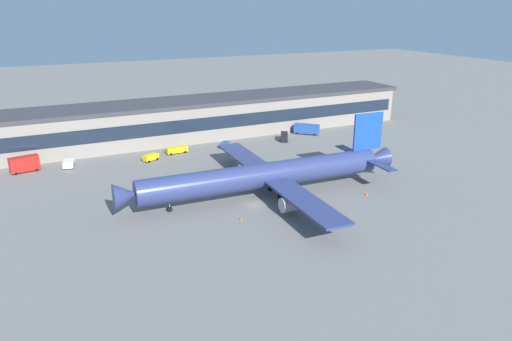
{
  "coord_description": "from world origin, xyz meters",
  "views": [
    {
      "loc": [
        -41.56,
        -87.24,
        41.36
      ],
      "look_at": [
        4.08,
        7.35,
        5.0
      ],
      "focal_mm": 33.51,
      "sensor_mm": 36.0,
      "label": 1
    }
  ],
  "objects_px": {
    "fuel_truck": "(307,129)",
    "catering_truck": "(25,163)",
    "traffic_cone_1": "(367,194)",
    "traffic_cone_0": "(241,218)",
    "belt_loader": "(177,150)",
    "pushback_tractor": "(69,163)",
    "crew_van": "(284,136)",
    "baggage_tug": "(225,145)",
    "follow_me_car": "(151,157)",
    "airliner": "(267,175)"
  },
  "relations": [
    {
      "from": "traffic_cone_1",
      "to": "fuel_truck",
      "type": "bearing_deg",
      "value": 72.62
    },
    {
      "from": "fuel_truck",
      "to": "crew_van",
      "type": "bearing_deg",
      "value": -159.93
    },
    {
      "from": "baggage_tug",
      "to": "traffic_cone_0",
      "type": "distance_m",
      "value": 52.4
    },
    {
      "from": "crew_van",
      "to": "baggage_tug",
      "type": "height_order",
      "value": "crew_van"
    },
    {
      "from": "fuel_truck",
      "to": "catering_truck",
      "type": "height_order",
      "value": "catering_truck"
    },
    {
      "from": "airliner",
      "to": "catering_truck",
      "type": "bearing_deg",
      "value": 139.39
    },
    {
      "from": "belt_loader",
      "to": "crew_van",
      "type": "xyz_separation_m",
      "value": [
        35.14,
        -1.65,
        0.31
      ]
    },
    {
      "from": "baggage_tug",
      "to": "crew_van",
      "type": "bearing_deg",
      "value": -1.74
    },
    {
      "from": "airliner",
      "to": "crew_van",
      "type": "relative_size",
      "value": 11.91
    },
    {
      "from": "pushback_tractor",
      "to": "traffic_cone_1",
      "type": "relative_size",
      "value": 7.38
    },
    {
      "from": "fuel_truck",
      "to": "baggage_tug",
      "type": "relative_size",
      "value": 1.98
    },
    {
      "from": "belt_loader",
      "to": "follow_me_car",
      "type": "xyz_separation_m",
      "value": [
        -8.91,
        -3.85,
        -0.06
      ]
    },
    {
      "from": "belt_loader",
      "to": "traffic_cone_1",
      "type": "distance_m",
      "value": 58.93
    },
    {
      "from": "follow_me_car",
      "to": "baggage_tug",
      "type": "distance_m",
      "value": 23.84
    },
    {
      "from": "catering_truck",
      "to": "follow_me_car",
      "type": "bearing_deg",
      "value": -9.15
    },
    {
      "from": "belt_loader",
      "to": "traffic_cone_1",
      "type": "height_order",
      "value": "belt_loader"
    },
    {
      "from": "pushback_tractor",
      "to": "baggage_tug",
      "type": "height_order",
      "value": "baggage_tug"
    },
    {
      "from": "traffic_cone_1",
      "to": "crew_van",
      "type": "bearing_deg",
      "value": 83.55
    },
    {
      "from": "traffic_cone_0",
      "to": "follow_me_car",
      "type": "bearing_deg",
      "value": 98.42
    },
    {
      "from": "catering_truck",
      "to": "traffic_cone_1",
      "type": "distance_m",
      "value": 87.63
    },
    {
      "from": "baggage_tug",
      "to": "traffic_cone_1",
      "type": "height_order",
      "value": "baggage_tug"
    },
    {
      "from": "belt_loader",
      "to": "pushback_tractor",
      "type": "relative_size",
      "value": 1.26
    },
    {
      "from": "belt_loader",
      "to": "baggage_tug",
      "type": "xyz_separation_m",
      "value": [
        14.76,
        -1.04,
        -0.07
      ]
    },
    {
      "from": "fuel_truck",
      "to": "catering_truck",
      "type": "relative_size",
      "value": 1.06
    },
    {
      "from": "belt_loader",
      "to": "follow_me_car",
      "type": "distance_m",
      "value": 9.71
    },
    {
      "from": "airliner",
      "to": "pushback_tractor",
      "type": "height_order",
      "value": "airliner"
    },
    {
      "from": "catering_truck",
      "to": "baggage_tug",
      "type": "bearing_deg",
      "value": -2.39
    },
    {
      "from": "follow_me_car",
      "to": "baggage_tug",
      "type": "height_order",
      "value": "same"
    },
    {
      "from": "fuel_truck",
      "to": "catering_truck",
      "type": "xyz_separation_m",
      "value": [
        -87.02,
        -1.13,
        0.41
      ]
    },
    {
      "from": "pushback_tractor",
      "to": "traffic_cone_1",
      "type": "distance_m",
      "value": 78.79
    },
    {
      "from": "traffic_cone_1",
      "to": "catering_truck",
      "type": "bearing_deg",
      "value": 143.38
    },
    {
      "from": "belt_loader",
      "to": "crew_van",
      "type": "height_order",
      "value": "crew_van"
    },
    {
      "from": "fuel_truck",
      "to": "follow_me_car",
      "type": "bearing_deg",
      "value": -173.53
    },
    {
      "from": "follow_me_car",
      "to": "traffic_cone_0",
      "type": "relative_size",
      "value": 6.91
    },
    {
      "from": "catering_truck",
      "to": "baggage_tug",
      "type": "xyz_separation_m",
      "value": [
        55.52,
        -2.31,
        -1.21
      ]
    },
    {
      "from": "fuel_truck",
      "to": "crew_van",
      "type": "xyz_separation_m",
      "value": [
        -11.13,
        -4.06,
        -0.42
      ]
    },
    {
      "from": "belt_loader",
      "to": "pushback_tractor",
      "type": "bearing_deg",
      "value": 179.38
    },
    {
      "from": "crew_van",
      "to": "catering_truck",
      "type": "xyz_separation_m",
      "value": [
        -75.9,
        2.93,
        0.83
      ]
    },
    {
      "from": "fuel_truck",
      "to": "traffic_cone_1",
      "type": "bearing_deg",
      "value": -107.38
    },
    {
      "from": "traffic_cone_1",
      "to": "traffic_cone_0",
      "type": "bearing_deg",
      "value": 179.47
    },
    {
      "from": "belt_loader",
      "to": "catering_truck",
      "type": "height_order",
      "value": "catering_truck"
    },
    {
      "from": "baggage_tug",
      "to": "traffic_cone_0",
      "type": "height_order",
      "value": "baggage_tug"
    },
    {
      "from": "baggage_tug",
      "to": "traffic_cone_1",
      "type": "relative_size",
      "value": 5.74
    },
    {
      "from": "airliner",
      "to": "belt_loader",
      "type": "height_order",
      "value": "airliner"
    },
    {
      "from": "crew_van",
      "to": "catering_truck",
      "type": "bearing_deg",
      "value": 177.79
    },
    {
      "from": "traffic_cone_0",
      "to": "crew_van",
      "type": "bearing_deg",
      "value": 52.87
    },
    {
      "from": "catering_truck",
      "to": "baggage_tug",
      "type": "relative_size",
      "value": 1.87
    },
    {
      "from": "traffic_cone_1",
      "to": "baggage_tug",
      "type": "bearing_deg",
      "value": 106.51
    },
    {
      "from": "airliner",
      "to": "traffic_cone_1",
      "type": "relative_size",
      "value": 95.14
    },
    {
      "from": "belt_loader",
      "to": "catering_truck",
      "type": "xyz_separation_m",
      "value": [
        -40.76,
        1.28,
        1.14
      ]
    }
  ]
}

